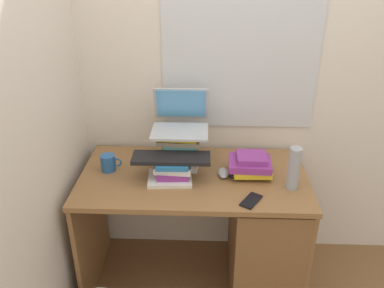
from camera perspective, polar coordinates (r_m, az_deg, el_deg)
ground_plane at (r=2.75m, az=0.19°, el=-18.28°), size 6.00×6.00×0.00m
wall_back at (r=2.41m, az=0.64°, el=11.25°), size 6.00×0.06×2.60m
wall_left at (r=2.19m, az=-18.94°, el=8.16°), size 0.05×6.00×2.60m
desk at (r=2.46m, az=7.78°, el=-11.84°), size 1.27×0.68×0.77m
book_stack_tall at (r=2.31m, az=-1.68°, el=-0.79°), size 0.24×0.20×0.21m
book_stack_keyboard_riser at (r=2.21m, az=-2.79°, el=-3.64°), size 0.25×0.21×0.12m
book_stack_side at (r=2.27m, az=8.26°, el=-2.97°), size 0.24×0.20×0.12m
laptop at (r=2.29m, az=-1.65°, el=3.44°), size 0.32×0.29×0.22m
keyboard at (r=2.17m, az=-2.95°, el=-1.98°), size 0.42×0.14×0.02m
computer_mouse at (r=2.26m, az=4.47°, el=-4.08°), size 0.06×0.10×0.04m
mug at (r=2.34m, az=-11.70°, el=-2.61°), size 0.12×0.08×0.10m
water_bottle at (r=2.16m, az=14.18°, el=-3.38°), size 0.06×0.06×0.24m
cell_phone at (r=2.07m, az=8.34°, el=-7.91°), size 0.13×0.15×0.01m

